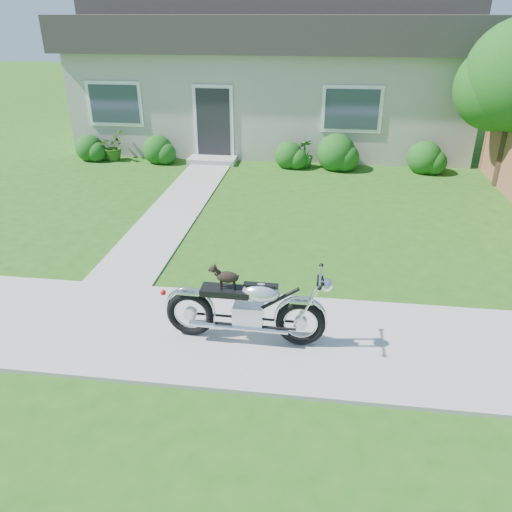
{
  "coord_description": "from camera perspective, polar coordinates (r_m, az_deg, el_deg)",
  "views": [
    {
      "loc": [
        1.75,
        -5.71,
        4.07
      ],
      "look_at": [
        0.85,
        1.0,
        0.75
      ],
      "focal_mm": 35.0,
      "sensor_mm": 36.0,
      "label": 1
    }
  ],
  "objects": [
    {
      "name": "sidewalk",
      "position": [
        7.21,
        -7.83,
        -8.31
      ],
      "size": [
        24.0,
        2.2,
        0.04
      ],
      "primitive_type": "cube",
      "color": "#9E9B93",
      "rests_on": "ground"
    },
    {
      "name": "ground",
      "position": [
        7.22,
        -7.82,
        -8.44
      ],
      "size": [
        80.0,
        80.0,
        0.0
      ],
      "primitive_type": "plane",
      "color": "#235114",
      "rests_on": "ground"
    },
    {
      "name": "walkway",
      "position": [
        11.9,
        -8.7,
        5.9
      ],
      "size": [
        1.2,
        8.0,
        0.03
      ],
      "primitive_type": "cube",
      "color": "#9E9B93",
      "rests_on": "ground"
    },
    {
      "name": "potted_plant_right",
      "position": [
        14.73,
        5.65,
        11.58
      ],
      "size": [
        0.63,
        0.63,
        0.8
      ],
      "primitive_type": "imported",
      "rotation": [
        0.0,
        0.0,
        3.82
      ],
      "color": "#27671C",
      "rests_on": "ground"
    },
    {
      "name": "house",
      "position": [
        17.89,
        2.14,
        19.97
      ],
      "size": [
        12.6,
        7.03,
        4.5
      ],
      "color": "#BDB7AA",
      "rests_on": "ground"
    },
    {
      "name": "shrub_row",
      "position": [
        14.72,
        2.72,
        11.67
      ],
      "size": [
        10.73,
        1.09,
        1.09
      ],
      "color": "#184E14",
      "rests_on": "ground"
    },
    {
      "name": "motorcycle_with_dog",
      "position": [
        6.64,
        -0.9,
        -6.02
      ],
      "size": [
        2.22,
        0.6,
        1.1
      ],
      "rotation": [
        0.0,
        0.0,
        -0.02
      ],
      "color": "black",
      "rests_on": "sidewalk"
    },
    {
      "name": "potted_plant_left",
      "position": [
        16.01,
        -16.12,
        11.97
      ],
      "size": [
        0.89,
        0.95,
        0.85
      ],
      "primitive_type": "imported",
      "rotation": [
        0.0,
        0.0,
        1.93
      ],
      "color": "#2D5817",
      "rests_on": "ground"
    }
  ]
}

